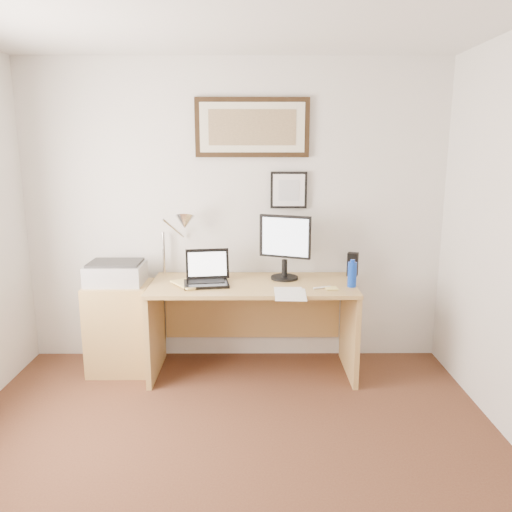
{
  "coord_description": "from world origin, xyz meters",
  "views": [
    {
      "loc": [
        0.16,
        -2.15,
        1.79
      ],
      "look_at": [
        0.18,
        1.43,
        1.01
      ],
      "focal_mm": 35.0,
      "sensor_mm": 36.0,
      "label": 1
    }
  ],
  "objects_px": {
    "water_bottle": "(352,275)",
    "book": "(178,286)",
    "desk": "(252,308)",
    "laptop": "(207,277)",
    "lcd_monitor": "(285,244)",
    "printer": "(116,273)",
    "side_cabinet": "(121,327)"
  },
  "relations": [
    {
      "from": "book",
      "to": "lcd_monitor",
      "type": "relative_size",
      "value": 0.56
    },
    {
      "from": "book",
      "to": "lcd_monitor",
      "type": "xyz_separation_m",
      "value": [
        0.82,
        0.24,
        0.28
      ]
    },
    {
      "from": "water_bottle",
      "to": "printer",
      "type": "xyz_separation_m",
      "value": [
        -1.85,
        0.17,
        -0.03
      ]
    },
    {
      "from": "water_bottle",
      "to": "desk",
      "type": "xyz_separation_m",
      "value": [
        -0.76,
        0.19,
        -0.33
      ]
    },
    {
      "from": "printer",
      "to": "laptop",
      "type": "bearing_deg",
      "value": -6.39
    },
    {
      "from": "water_bottle",
      "to": "desk",
      "type": "bearing_deg",
      "value": 165.97
    },
    {
      "from": "lcd_monitor",
      "to": "desk",
      "type": "bearing_deg",
      "value": -171.95
    },
    {
      "from": "water_bottle",
      "to": "laptop",
      "type": "xyz_separation_m",
      "value": [
        -1.12,
        0.09,
        -0.04
      ]
    },
    {
      "from": "side_cabinet",
      "to": "printer",
      "type": "bearing_deg",
      "value": 133.95
    },
    {
      "from": "water_bottle",
      "to": "book",
      "type": "xyz_separation_m",
      "value": [
        -1.33,
        -0.01,
        -0.09
      ]
    },
    {
      "from": "desk",
      "to": "laptop",
      "type": "bearing_deg",
      "value": -164.44
    },
    {
      "from": "desk",
      "to": "water_bottle",
      "type": "bearing_deg",
      "value": -14.03
    },
    {
      "from": "book",
      "to": "laptop",
      "type": "distance_m",
      "value": 0.24
    },
    {
      "from": "lcd_monitor",
      "to": "laptop",
      "type": "bearing_deg",
      "value": -167.55
    },
    {
      "from": "laptop",
      "to": "desk",
      "type": "bearing_deg",
      "value": 15.56
    },
    {
      "from": "book",
      "to": "desk",
      "type": "distance_m",
      "value": 0.65
    },
    {
      "from": "water_bottle",
      "to": "lcd_monitor",
      "type": "height_order",
      "value": "lcd_monitor"
    },
    {
      "from": "laptop",
      "to": "printer",
      "type": "bearing_deg",
      "value": 173.61
    },
    {
      "from": "side_cabinet",
      "to": "book",
      "type": "xyz_separation_m",
      "value": [
        0.51,
        -0.17,
        0.4
      ]
    },
    {
      "from": "side_cabinet",
      "to": "lcd_monitor",
      "type": "bearing_deg",
      "value": 3.1
    },
    {
      "from": "side_cabinet",
      "to": "laptop",
      "type": "bearing_deg",
      "value": -5.13
    },
    {
      "from": "desk",
      "to": "lcd_monitor",
      "type": "distance_m",
      "value": 0.59
    },
    {
      "from": "book",
      "to": "laptop",
      "type": "xyz_separation_m",
      "value": [
        0.21,
        0.1,
        0.05
      ]
    },
    {
      "from": "book",
      "to": "laptop",
      "type": "bearing_deg",
      "value": 26.37
    },
    {
      "from": "lcd_monitor",
      "to": "printer",
      "type": "xyz_separation_m",
      "value": [
        -1.35,
        -0.05,
        -0.22
      ]
    },
    {
      "from": "side_cabinet",
      "to": "water_bottle",
      "type": "xyz_separation_m",
      "value": [
        1.83,
        -0.15,
        0.48
      ]
    },
    {
      "from": "side_cabinet",
      "to": "lcd_monitor",
      "type": "distance_m",
      "value": 1.49
    },
    {
      "from": "water_bottle",
      "to": "book",
      "type": "relative_size",
      "value": 0.66
    },
    {
      "from": "side_cabinet",
      "to": "desk",
      "type": "xyz_separation_m",
      "value": [
        1.07,
        0.04,
        0.15
      ]
    },
    {
      "from": "side_cabinet",
      "to": "printer",
      "type": "xyz_separation_m",
      "value": [
        -0.02,
        0.02,
        0.45
      ]
    },
    {
      "from": "water_bottle",
      "to": "laptop",
      "type": "height_order",
      "value": "laptop"
    },
    {
      "from": "side_cabinet",
      "to": "printer",
      "type": "relative_size",
      "value": 1.66
    }
  ]
}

